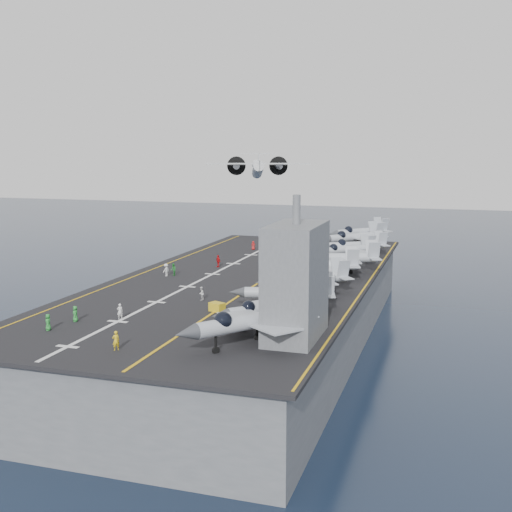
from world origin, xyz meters
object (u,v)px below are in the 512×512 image
(fighter_jet_0, at_px, (252,320))
(transport_plane, at_px, (258,170))
(island_superstructure, at_px, (296,267))
(tow_cart_a, at_px, (217,307))

(fighter_jet_0, xyz_separation_m, transport_plane, (-26.08, 85.91, 12.23))
(island_superstructure, xyz_separation_m, transport_plane, (-29.60, 81.91, 7.41))
(island_superstructure, relative_size, fighter_jet_0, 0.81)
(fighter_jet_0, bearing_deg, island_superstructure, 48.71)
(island_superstructure, height_order, transport_plane, transport_plane)
(tow_cart_a, relative_size, transport_plane, 0.07)
(fighter_jet_0, relative_size, tow_cart_a, 8.66)
(fighter_jet_0, height_order, transport_plane, transport_plane)
(island_superstructure, bearing_deg, transport_plane, 109.87)
(island_superstructure, distance_m, transport_plane, 87.41)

